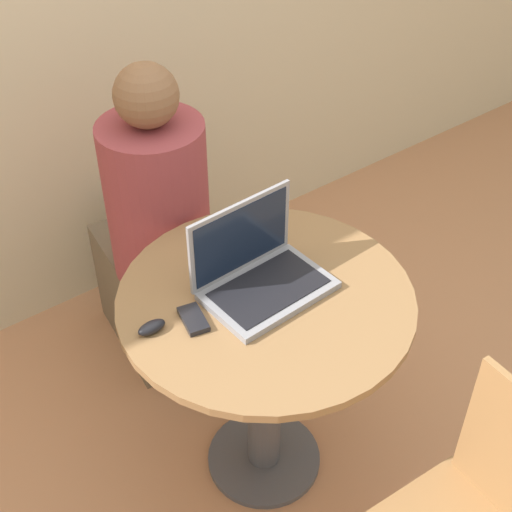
# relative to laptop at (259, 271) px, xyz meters

# --- Properties ---
(ground_plane) EXTENTS (12.00, 12.00, 0.00)m
(ground_plane) POSITION_rel_laptop_xyz_m (-0.01, -0.04, -0.80)
(ground_plane) COLOR tan
(round_table) EXTENTS (0.80, 0.80, 0.74)m
(round_table) POSITION_rel_laptop_xyz_m (-0.01, -0.04, -0.24)
(round_table) COLOR #4C4C51
(round_table) RESTS_ON ground_plane
(laptop) EXTENTS (0.34, 0.24, 0.24)m
(laptop) POSITION_rel_laptop_xyz_m (0.00, 0.00, 0.00)
(laptop) COLOR gray
(laptop) RESTS_ON round_table
(cell_phone) EXTENTS (0.08, 0.11, 0.02)m
(cell_phone) POSITION_rel_laptop_xyz_m (-0.22, -0.01, -0.04)
(cell_phone) COLOR black
(cell_phone) RESTS_ON round_table
(computer_mouse) EXTENTS (0.08, 0.04, 0.03)m
(computer_mouse) POSITION_rel_laptop_xyz_m (-0.32, 0.03, -0.04)
(computer_mouse) COLOR black
(computer_mouse) RESTS_ON round_table
(person_seated) EXTENTS (0.37, 0.53, 1.18)m
(person_seated) POSITION_rel_laptop_xyz_m (0.01, 0.60, -0.30)
(person_seated) COLOR brown
(person_seated) RESTS_ON ground_plane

